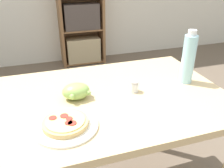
# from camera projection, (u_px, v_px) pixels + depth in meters

# --- Properties ---
(dining_table) EXTENTS (1.20, 0.79, 0.78)m
(dining_table) POSITION_uv_depth(u_px,v_px,m) (105.00, 115.00, 1.21)
(dining_table) COLOR #D1B27F
(dining_table) RESTS_ON ground_plane
(pizza_on_plate) EXTENTS (0.26, 0.26, 0.04)m
(pizza_on_plate) POSITION_uv_depth(u_px,v_px,m) (66.00, 124.00, 0.93)
(pizza_on_plate) COLOR white
(pizza_on_plate) RESTS_ON dining_table
(grape_bunch) EXTENTS (0.13, 0.11, 0.08)m
(grape_bunch) POSITION_uv_depth(u_px,v_px,m) (76.00, 91.00, 1.12)
(grape_bunch) COLOR #93BC5B
(grape_bunch) RESTS_ON dining_table
(drink_bottle) EXTENTS (0.07, 0.07, 0.29)m
(drink_bottle) POSITION_uv_depth(u_px,v_px,m) (188.00, 59.00, 1.24)
(drink_bottle) COLOR #A3DBEA
(drink_bottle) RESTS_ON dining_table
(salt_shaker) EXTENTS (0.04, 0.04, 0.06)m
(salt_shaker) POSITION_uv_depth(u_px,v_px,m) (134.00, 86.00, 1.19)
(salt_shaker) COLOR white
(salt_shaker) RESTS_ON dining_table
(bookshelf) EXTENTS (0.63, 0.32, 1.50)m
(bookshelf) POSITION_uv_depth(u_px,v_px,m) (81.00, 15.00, 3.35)
(bookshelf) COLOR brown
(bookshelf) RESTS_ON ground_plane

